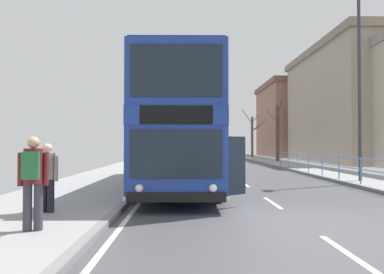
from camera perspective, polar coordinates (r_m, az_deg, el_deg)
The scene contains 10 objects.
ground at distance 8.22m, azimuth 12.45°, elevation -13.13°, with size 15.80×140.00×0.20m.
double_decker_bus_main at distance 14.26m, azimuth -1.77°, elevation 1.26°, with size 3.28×11.52×4.49m.
pedestrian_railing_far_kerb at distance 16.56m, azimuth 24.15°, elevation -4.13°, with size 0.05×21.86×1.08m.
pedestrian_with_backpack at distance 7.16m, azimuth -24.45°, elevation -5.74°, with size 0.55×0.58×1.75m.
pedestrian_companion at distance 8.95m, azimuth -22.58°, elevation -5.35°, with size 0.55×0.57×1.62m.
street_lamp_far_side at distance 17.44m, azimuth 25.53°, elevation 9.50°, with size 0.28×0.60×8.36m.
bare_tree_far_00 at distance 34.33m, azimuth 13.72°, elevation 0.83°, with size 1.15×1.84×5.82m.
bare_tree_far_01 at distance 43.16m, azimuth 9.79°, elevation 0.24°, with size 2.66×1.64×5.96m.
background_building_00 at distance 39.99m, azimuth 27.58°, elevation 4.73°, with size 13.27×17.44×11.47m.
background_building_02 at distance 53.73m, azimuth 18.37°, elevation 2.65°, with size 13.21×12.82×10.50m.
Camera 1 is at (-2.59, -7.82, 1.74)m, focal length 32.83 mm.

